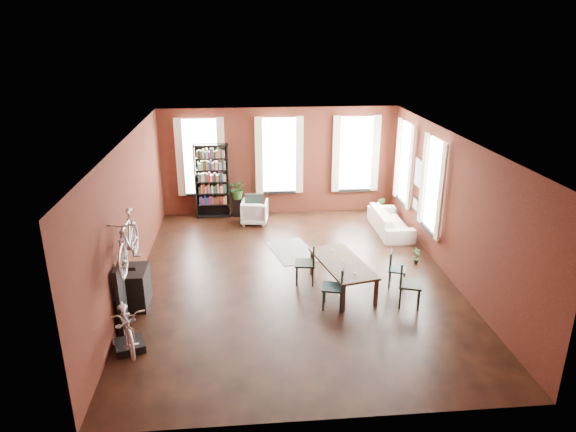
{
  "coord_description": "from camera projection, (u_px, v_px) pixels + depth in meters",
  "views": [
    {
      "loc": [
        -1.09,
        -10.39,
        5.33
      ],
      "look_at": [
        -0.09,
        0.6,
        1.29
      ],
      "focal_mm": 32.0,
      "sensor_mm": 36.0,
      "label": 1
    }
  ],
  "objects": [
    {
      "name": "dining_chair_c",
      "position": [
        410.0,
        284.0,
        10.32
      ],
      "size": [
        0.57,
        0.57,
        0.98
      ],
      "primitive_type": "cube",
      "rotation": [
        0.0,
        0.0,
        1.24
      ],
      "color": "black",
      "rests_on": "ground"
    },
    {
      "name": "dining_table",
      "position": [
        342.0,
        276.0,
        11.04
      ],
      "size": [
        1.26,
        2.03,
        0.64
      ],
      "primitive_type": "cube",
      "rotation": [
        0.0,
        0.0,
        0.23
      ],
      "color": "brown",
      "rests_on": "ground"
    },
    {
      "name": "plant_by_sofa",
      "position": [
        379.0,
        212.0,
        15.47
      ],
      "size": [
        0.5,
        0.66,
        0.26
      ],
      "primitive_type": "imported",
      "rotation": [
        0.0,
        0.0,
        -0.32
      ],
      "color": "#366026",
      "rests_on": "ground"
    },
    {
      "name": "bookshelf",
      "position": [
        212.0,
        181.0,
        15.11
      ],
      "size": [
        1.0,
        0.32,
        2.2
      ],
      "primitive_type": "cube",
      "color": "black",
      "rests_on": "ground"
    },
    {
      "name": "white_armchair",
      "position": [
        255.0,
        211.0,
        14.81
      ],
      "size": [
        0.82,
        0.78,
        0.75
      ],
      "primitive_type": "imported",
      "rotation": [
        0.0,
        0.0,
        3.0
      ],
      "color": "silver",
      "rests_on": "ground"
    },
    {
      "name": "dining_chair_b",
      "position": [
        305.0,
        263.0,
        11.28
      ],
      "size": [
        0.5,
        0.5,
        0.95
      ],
      "primitive_type": "cube",
      "rotation": [
        0.0,
        0.0,
        -1.72
      ],
      "color": "black",
      "rests_on": "ground"
    },
    {
      "name": "console_table",
      "position": [
        138.0,
        287.0,
        10.38
      ],
      "size": [
        0.4,
        0.8,
        0.8
      ],
      "primitive_type": "cube",
      "color": "black",
      "rests_on": "ground"
    },
    {
      "name": "room",
      "position": [
        303.0,
        180.0,
        11.5
      ],
      "size": [
        9.0,
        9.04,
        3.22
      ],
      "color": "black",
      "rests_on": "ground"
    },
    {
      "name": "plant_stand",
      "position": [
        238.0,
        207.0,
        15.43
      ],
      "size": [
        0.31,
        0.31,
        0.54
      ],
      "primitive_type": "cube",
      "rotation": [
        0.0,
        0.0,
        -0.18
      ],
      "color": "black",
      "rests_on": "ground"
    },
    {
      "name": "bicycle_hung",
      "position": [
        126.0,
        223.0,
        8.95
      ],
      "size": [
        0.47,
        1.0,
        1.66
      ],
      "primitive_type": "imported",
      "color": "#A5A8AD",
      "rests_on": "bike_wall_rack"
    },
    {
      "name": "plant_on_stand",
      "position": [
        238.0,
        191.0,
        15.26
      ],
      "size": [
        0.7,
        0.75,
        0.5
      ],
      "primitive_type": "imported",
      "rotation": [
        0.0,
        0.0,
        -0.23
      ],
      "color": "#2A5C25",
      "rests_on": "plant_stand"
    },
    {
      "name": "bike_trainer",
      "position": [
        130.0,
        346.0,
        9.04
      ],
      "size": [
        0.63,
        0.63,
        0.14
      ],
      "primitive_type": "cube",
      "rotation": [
        0.0,
        0.0,
        0.34
      ],
      "color": "black",
      "rests_on": "ground"
    },
    {
      "name": "cream_sofa",
      "position": [
        391.0,
        218.0,
        14.18
      ],
      "size": [
        0.61,
        2.08,
        0.81
      ],
      "primitive_type": "imported",
      "rotation": [
        0.0,
        0.0,
        1.57
      ],
      "color": "beige",
      "rests_on": "ground"
    },
    {
      "name": "dining_chair_d",
      "position": [
        398.0,
        269.0,
        11.15
      ],
      "size": [
        0.48,
        0.48,
        0.8
      ],
      "primitive_type": "cube",
      "rotation": [
        0.0,
        0.0,
        1.2
      ],
      "color": "#1B3A3C",
      "rests_on": "ground"
    },
    {
      "name": "striped_rug",
      "position": [
        292.0,
        251.0,
        13.04
      ],
      "size": [
        1.34,
        1.76,
        0.01
      ],
      "primitive_type": "cube",
      "rotation": [
        0.0,
        0.0,
        0.25
      ],
      "color": "black",
      "rests_on": "ground"
    },
    {
      "name": "bicycle_floor",
      "position": [
        124.0,
        303.0,
        8.74
      ],
      "size": [
        0.78,
        0.96,
        1.57
      ],
      "primitive_type": "imported",
      "rotation": [
        0.0,
        0.0,
        0.33
      ],
      "color": "beige",
      "rests_on": "bike_trainer"
    },
    {
      "name": "dining_chair_a",
      "position": [
        333.0,
        287.0,
        10.26
      ],
      "size": [
        0.52,
        0.52,
        0.92
      ],
      "primitive_type": "cube",
      "rotation": [
        0.0,
        0.0,
        -1.83
      ],
      "color": "#1A393B",
      "rests_on": "ground"
    },
    {
      "name": "bike_wall_rack",
      "position": [
        121.0,
        299.0,
        9.44
      ],
      "size": [
        0.16,
        0.6,
        1.3
      ],
      "primitive_type": "cube",
      "color": "black",
      "rests_on": "ground"
    },
    {
      "name": "plant_small",
      "position": [
        416.0,
        261.0,
        12.33
      ],
      "size": [
        0.35,
        0.45,
        0.14
      ],
      "primitive_type": "imported",
      "rotation": [
        0.0,
        0.0,
        0.39
      ],
      "color": "#2A5321",
      "rests_on": "ground"
    }
  ]
}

